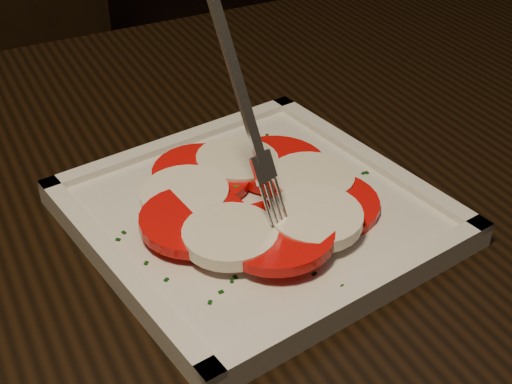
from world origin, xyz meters
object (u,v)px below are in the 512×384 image
table (316,261)px  chair (18,59)px  fork (237,106)px  plate (256,215)px

table → chair: bearing=96.0°
table → fork: size_ratio=7.91×
plate → fork: bearing=-158.5°
plate → fork: fork is taller
table → chair: chair is taller
table → plate: (-0.08, -0.03, 0.11)m
table → fork: 0.24m
chair → table: bearing=-83.1°
plate → fork: 0.11m
table → fork: fork is taller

